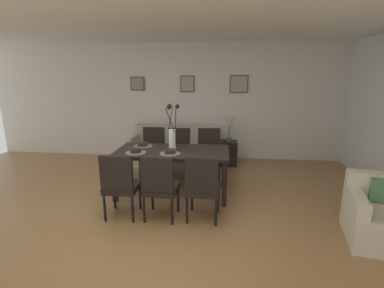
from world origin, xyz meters
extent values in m
plane|color=olive|center=(0.00, 0.00, 0.00)|extent=(9.00, 9.00, 0.00)
cube|color=silver|center=(0.00, 3.25, 1.30)|extent=(9.00, 0.10, 2.60)
cube|color=white|center=(0.00, 0.40, 2.64)|extent=(9.00, 7.20, 0.08)
cube|color=black|center=(0.14, 1.06, 0.71)|extent=(1.80, 0.91, 0.05)
cube|color=black|center=(0.98, 1.46, 0.34)|extent=(0.07, 0.07, 0.69)
cube|color=black|center=(-0.70, 1.46, 0.34)|extent=(0.07, 0.07, 0.69)
cube|color=black|center=(0.98, 0.67, 0.34)|extent=(0.07, 0.07, 0.69)
cube|color=black|center=(-0.70, 0.67, 0.34)|extent=(0.07, 0.07, 0.69)
cube|color=black|center=(-0.43, 0.25, 0.42)|extent=(0.45, 0.45, 0.08)
cube|color=black|center=(-0.42, 0.06, 0.68)|extent=(0.42, 0.07, 0.48)
cylinder|color=black|center=(-0.24, 0.45, 0.19)|extent=(0.04, 0.04, 0.38)
cylinder|color=black|center=(-0.62, 0.44, 0.19)|extent=(0.04, 0.04, 0.38)
cylinder|color=black|center=(-0.23, 0.07, 0.19)|extent=(0.04, 0.04, 0.38)
cylinder|color=black|center=(-0.61, 0.06, 0.19)|extent=(0.04, 0.04, 0.38)
cube|color=black|center=(-0.40, 1.85, 0.42)|extent=(0.45, 0.45, 0.08)
cube|color=black|center=(-0.39, 2.04, 0.68)|extent=(0.42, 0.07, 0.48)
cylinder|color=black|center=(-0.59, 1.67, 0.19)|extent=(0.04, 0.04, 0.38)
cylinder|color=black|center=(-0.21, 1.66, 0.19)|extent=(0.04, 0.04, 0.38)
cylinder|color=black|center=(-0.58, 2.05, 0.19)|extent=(0.04, 0.04, 0.38)
cylinder|color=black|center=(-0.20, 2.04, 0.19)|extent=(0.04, 0.04, 0.38)
cube|color=black|center=(0.12, 0.26, 0.42)|extent=(0.46, 0.46, 0.08)
cube|color=black|center=(0.11, 0.07, 0.68)|extent=(0.42, 0.08, 0.48)
cylinder|color=black|center=(0.32, 0.44, 0.19)|extent=(0.04, 0.04, 0.38)
cylinder|color=black|center=(-0.06, 0.46, 0.19)|extent=(0.04, 0.04, 0.38)
cylinder|color=black|center=(0.30, 0.06, 0.19)|extent=(0.04, 0.04, 0.38)
cylinder|color=black|center=(-0.08, 0.08, 0.19)|extent=(0.04, 0.04, 0.38)
cube|color=black|center=(0.12, 1.83, 0.42)|extent=(0.45, 0.45, 0.08)
cube|color=black|center=(0.11, 2.02, 0.68)|extent=(0.42, 0.07, 0.48)
cylinder|color=black|center=(-0.07, 1.63, 0.19)|extent=(0.04, 0.04, 0.38)
cylinder|color=black|center=(0.31, 1.64, 0.19)|extent=(0.04, 0.04, 0.38)
cylinder|color=black|center=(-0.08, 2.01, 0.19)|extent=(0.04, 0.04, 0.38)
cylinder|color=black|center=(0.30, 2.02, 0.19)|extent=(0.04, 0.04, 0.38)
cube|color=black|center=(0.69, 0.29, 0.42)|extent=(0.47, 0.47, 0.08)
cube|color=black|center=(0.67, 0.10, 0.68)|extent=(0.42, 0.09, 0.48)
cylinder|color=black|center=(0.89, 0.46, 0.19)|extent=(0.04, 0.04, 0.38)
cylinder|color=black|center=(0.51, 0.49, 0.19)|extent=(0.04, 0.04, 0.38)
cylinder|color=black|center=(0.86, 0.09, 0.19)|extent=(0.04, 0.04, 0.38)
cylinder|color=black|center=(0.48, 0.11, 0.19)|extent=(0.04, 0.04, 0.38)
cube|color=black|center=(0.69, 1.86, 0.42)|extent=(0.46, 0.46, 0.08)
cube|color=black|center=(0.69, 2.05, 0.68)|extent=(0.42, 0.08, 0.48)
cylinder|color=black|center=(0.51, 1.66, 0.19)|extent=(0.04, 0.04, 0.38)
cylinder|color=black|center=(0.89, 1.68, 0.19)|extent=(0.04, 0.04, 0.38)
cylinder|color=black|center=(0.50, 2.04, 0.19)|extent=(0.04, 0.04, 0.38)
cylinder|color=black|center=(0.88, 2.06, 0.19)|extent=(0.04, 0.04, 0.38)
cylinder|color=white|center=(0.14, 1.06, 0.91)|extent=(0.11, 0.11, 0.34)
cylinder|color=black|center=(0.19, 1.08, 1.24)|extent=(0.05, 0.12, 0.37)
sphere|color=black|center=(0.22, 1.09, 1.44)|extent=(0.07, 0.07, 0.07)
cylinder|color=black|center=(0.11, 1.11, 1.24)|extent=(0.08, 0.05, 0.38)
sphere|color=black|center=(0.09, 1.14, 1.44)|extent=(0.07, 0.07, 0.07)
cylinder|color=black|center=(0.12, 1.01, 1.24)|extent=(0.15, 0.06, 0.36)
sphere|color=black|center=(0.11, 0.98, 1.44)|extent=(0.07, 0.07, 0.07)
cylinder|color=#7F705B|center=(-0.40, 0.86, 0.74)|extent=(0.32, 0.32, 0.01)
cylinder|color=#2D2826|center=(-0.40, 0.86, 0.78)|extent=(0.17, 0.17, 0.06)
cylinder|color=black|center=(-0.40, 0.86, 0.79)|extent=(0.13, 0.13, 0.04)
cylinder|color=#7F705B|center=(-0.40, 1.27, 0.74)|extent=(0.32, 0.32, 0.01)
cylinder|color=#2D2826|center=(-0.40, 1.27, 0.78)|extent=(0.17, 0.17, 0.06)
cylinder|color=black|center=(-0.40, 1.27, 0.79)|extent=(0.13, 0.13, 0.04)
cylinder|color=#7F705B|center=(0.14, 0.86, 0.74)|extent=(0.32, 0.32, 0.01)
cylinder|color=#2D2826|center=(0.14, 0.86, 0.78)|extent=(0.17, 0.17, 0.06)
cylinder|color=black|center=(0.14, 0.86, 0.79)|extent=(0.13, 0.13, 0.04)
cube|color=#B2A899|center=(-0.09, 2.65, 0.21)|extent=(1.88, 0.84, 0.42)
cube|color=#B2A899|center=(-0.09, 2.99, 0.61)|extent=(1.88, 0.16, 0.38)
cube|color=#B2A899|center=(0.80, 2.65, 0.52)|extent=(0.10, 0.84, 0.20)
cube|color=#B2A899|center=(-0.98, 2.65, 0.52)|extent=(0.10, 0.84, 0.20)
cube|color=black|center=(1.09, 2.70, 0.26)|extent=(0.36, 0.36, 0.52)
cylinder|color=#4C4C51|center=(1.09, 2.70, 0.56)|extent=(0.12, 0.12, 0.08)
cylinder|color=#4C4C51|center=(1.09, 2.70, 0.74)|extent=(0.02, 0.02, 0.30)
cone|color=silver|center=(1.09, 2.70, 0.94)|extent=(0.22, 0.22, 0.18)
cube|color=beige|center=(2.90, 0.24, 0.57)|extent=(0.82, 0.32, 0.35)
cube|color=beige|center=(2.51, -0.03, 0.49)|extent=(0.28, 0.69, 0.18)
cube|color=#4C7F56|center=(2.88, 0.14, 0.56)|extent=(0.31, 0.14, 0.30)
cube|color=#473828|center=(-1.01, 3.18, 1.71)|extent=(0.33, 0.02, 0.31)
cube|color=gray|center=(-1.01, 3.17, 1.71)|extent=(0.28, 0.01, 0.26)
cube|color=#473828|center=(0.14, 3.18, 1.71)|extent=(0.32, 0.02, 0.36)
cube|color=#9E9389|center=(0.14, 3.17, 1.71)|extent=(0.27, 0.01, 0.31)
cube|color=#473828|center=(1.28, 3.18, 1.71)|extent=(0.40, 0.02, 0.38)
cube|color=#9E9389|center=(1.28, 3.17, 1.71)|extent=(0.35, 0.01, 0.33)
camera|label=1|loc=(0.89, -3.26, 1.93)|focal=26.48mm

